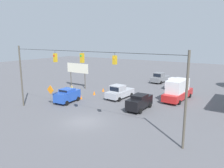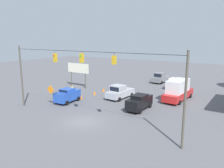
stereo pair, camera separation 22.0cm
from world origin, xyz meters
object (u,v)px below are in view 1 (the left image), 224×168
object	(u,v)px
overhead_signal_span	(82,76)
box_truck_red_oncoming_far	(178,90)
pickup_truck_grey_withflow_deep	(160,78)
sedan_blue_parked_shoulder	(67,95)
pedestrian	(72,90)
sedan_black_crossing_near	(139,102)
traffic_cone_third	(94,93)
traffic_cone_fourth	(103,90)
work_zone_sign	(51,91)
traffic_cone_second	(81,97)
roadside_billboard	(78,70)
traffic_cone_nearest	(67,102)
pickup_truck_silver_withflow_mid	(119,92)
sedan_white_oncoming_deep	(174,83)

from	to	relation	value
overhead_signal_span	box_truck_red_oncoming_far	world-z (taller)	overhead_signal_span
pickup_truck_grey_withflow_deep	box_truck_red_oncoming_far	distance (m)	13.68
sedan_blue_parked_shoulder	pedestrian	distance (m)	4.08
overhead_signal_span	sedan_black_crossing_near	distance (m)	8.91
traffic_cone_third	traffic_cone_fourth	size ratio (longest dim) A/B	1.00
work_zone_sign	sedan_blue_parked_shoulder	bearing A→B (deg)	-105.02
sedan_black_crossing_near	overhead_signal_span	bearing A→B (deg)	66.32
traffic_cone_second	sedan_blue_parked_shoulder	bearing A→B (deg)	79.64
roadside_billboard	sedan_blue_parked_shoulder	bearing A→B (deg)	123.41
traffic_cone_nearest	overhead_signal_span	bearing A→B (deg)	148.25
box_truck_red_oncoming_far	traffic_cone_second	bearing A→B (deg)	31.16
pickup_truck_silver_withflow_mid	work_zone_sign	size ratio (longest dim) A/B	1.82
pickup_truck_grey_withflow_deep	pedestrian	world-z (taller)	pickup_truck_grey_withflow_deep
traffic_cone_second	pedestrian	xyz separation A→B (m)	(2.76, -0.96, 0.48)
work_zone_sign	pickup_truck_grey_withflow_deep	bearing A→B (deg)	-104.54
sedan_blue_parked_shoulder	sedan_white_oncoming_deep	xyz separation A→B (m)	(-9.86, -17.29, -0.02)
traffic_cone_nearest	pickup_truck_silver_withflow_mid	bearing A→B (deg)	-125.15
sedan_blue_parked_shoulder	work_zone_sign	size ratio (longest dim) A/B	1.44
sedan_blue_parked_shoulder	pickup_truck_silver_withflow_mid	bearing A→B (deg)	-130.31
box_truck_red_oncoming_far	pedestrian	bearing A→B (deg)	23.32
overhead_signal_span	traffic_cone_third	xyz separation A→B (m)	(6.37, -10.06, -4.78)
sedan_white_oncoming_deep	traffic_cone_third	size ratio (longest dim) A/B	6.71
overhead_signal_span	pickup_truck_silver_withflow_mid	bearing A→B (deg)	-80.17
pickup_truck_grey_withflow_deep	sedan_blue_parked_shoulder	bearing A→B (deg)	75.51
pickup_truck_grey_withflow_deep	sedan_white_oncoming_deep	bearing A→B (deg)	136.17
overhead_signal_span	traffic_cone_third	distance (m)	12.83
sedan_blue_parked_shoulder	traffic_cone_third	world-z (taller)	sedan_blue_parked_shoulder
work_zone_sign	pedestrian	bearing A→B (deg)	-73.81
pickup_truck_grey_withflow_deep	box_truck_red_oncoming_far	xyz separation A→B (m)	(-7.26, 11.58, 0.54)
work_zone_sign	pickup_truck_silver_withflow_mid	bearing A→B (deg)	-124.27
traffic_cone_nearest	work_zone_sign	bearing A→B (deg)	58.98
sedan_blue_parked_shoulder	sedan_black_crossing_near	distance (m)	10.45
traffic_cone_nearest	traffic_cone_third	xyz separation A→B (m)	(-0.07, -6.08, 0.00)
sedan_black_crossing_near	box_truck_red_oncoming_far	world-z (taller)	box_truck_red_oncoming_far
pickup_truck_grey_withflow_deep	traffic_cone_third	bearing A→B (deg)	72.56
pickup_truck_grey_withflow_deep	roadside_billboard	distance (m)	17.33
traffic_cone_fourth	sedan_blue_parked_shoulder	bearing A→B (deg)	87.20
traffic_cone_third	overhead_signal_span	bearing A→B (deg)	122.33
sedan_blue_parked_shoulder	pickup_truck_silver_withflow_mid	world-z (taller)	pickup_truck_silver_withflow_mid
overhead_signal_span	pickup_truck_grey_withflow_deep	size ratio (longest dim) A/B	4.03
sedan_blue_parked_shoulder	sedan_black_crossing_near	bearing A→B (deg)	-164.89
overhead_signal_span	pickup_truck_grey_withflow_deep	distance (m)	26.34
sedan_blue_parked_shoulder	pickup_truck_grey_withflow_deep	bearing A→B (deg)	-104.49
pickup_truck_grey_withflow_deep	traffic_cone_nearest	world-z (taller)	pickup_truck_grey_withflow_deep
sedan_blue_parked_shoulder	pedestrian	bearing A→B (deg)	-55.17
sedan_black_crossing_near	traffic_cone_third	world-z (taller)	sedan_black_crossing_near
sedan_white_oncoming_deep	traffic_cone_fourth	xyz separation A→B (m)	(9.46, 9.09, -0.70)
traffic_cone_fourth	roadside_billboard	distance (m)	6.59
pickup_truck_silver_withflow_mid	box_truck_red_oncoming_far	bearing A→B (deg)	-153.37
sedan_blue_parked_shoulder	box_truck_red_oncoming_far	bearing A→B (deg)	-142.40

